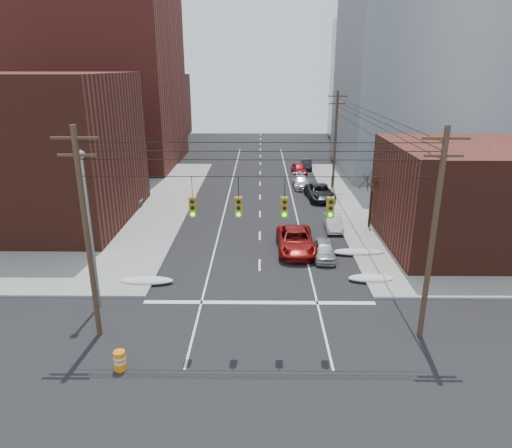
{
  "coord_description": "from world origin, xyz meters",
  "views": [
    {
      "loc": [
        0.05,
        -17.95,
        13.5
      ],
      "look_at": [
        -0.26,
        12.35,
        3.0
      ],
      "focal_mm": 32.0,
      "sensor_mm": 36.0,
      "label": 1
    }
  ],
  "objects_px": {
    "red_pickup": "(296,241)",
    "lot_car_d": "(71,205)",
    "lot_car_a": "(96,207)",
    "parked_car_e": "(299,169)",
    "parked_car_a": "(324,250)",
    "construction_barrel": "(120,360)",
    "parked_car_c": "(320,192)",
    "lot_car_b": "(116,199)",
    "parked_car_b": "(333,222)",
    "parked_car_d": "(301,182)",
    "parked_car_f": "(306,164)",
    "lot_car_c": "(71,206)"
  },
  "relations": [
    {
      "from": "parked_car_a",
      "to": "lot_car_b",
      "type": "bearing_deg",
      "value": 149.68
    },
    {
      "from": "parked_car_a",
      "to": "lot_car_c",
      "type": "distance_m",
      "value": 25.02
    },
    {
      "from": "lot_car_d",
      "to": "construction_barrel",
      "type": "xyz_separation_m",
      "value": [
        11.53,
        -23.57,
        -0.42
      ]
    },
    {
      "from": "red_pickup",
      "to": "parked_car_c",
      "type": "bearing_deg",
      "value": 75.1
    },
    {
      "from": "lot_car_b",
      "to": "lot_car_c",
      "type": "relative_size",
      "value": 1.04
    },
    {
      "from": "parked_car_e",
      "to": "lot_car_d",
      "type": "xyz_separation_m",
      "value": [
        -23.18,
        -17.88,
        0.22
      ]
    },
    {
      "from": "parked_car_c",
      "to": "lot_car_c",
      "type": "height_order",
      "value": "lot_car_c"
    },
    {
      "from": "red_pickup",
      "to": "lot_car_d",
      "type": "relative_size",
      "value": 1.33
    },
    {
      "from": "parked_car_f",
      "to": "lot_car_d",
      "type": "relative_size",
      "value": 0.87
    },
    {
      "from": "parked_car_e",
      "to": "lot_car_b",
      "type": "bearing_deg",
      "value": -148.32
    },
    {
      "from": "parked_car_d",
      "to": "construction_barrel",
      "type": "height_order",
      "value": "parked_car_d"
    },
    {
      "from": "red_pickup",
      "to": "parked_car_b",
      "type": "height_order",
      "value": "red_pickup"
    },
    {
      "from": "parked_car_d",
      "to": "lot_car_d",
      "type": "distance_m",
      "value": 25.2
    },
    {
      "from": "parked_car_e",
      "to": "lot_car_c",
      "type": "xyz_separation_m",
      "value": [
        -23.17,
        -17.92,
        0.19
      ]
    },
    {
      "from": "parked_car_c",
      "to": "lot_car_d",
      "type": "xyz_separation_m",
      "value": [
        -24.43,
        -5.64,
        0.14
      ]
    },
    {
      "from": "parked_car_b",
      "to": "parked_car_c",
      "type": "distance_m",
      "value": 9.6
    },
    {
      "from": "parked_car_d",
      "to": "parked_car_b",
      "type": "bearing_deg",
      "value": -84.39
    },
    {
      "from": "red_pickup",
      "to": "lot_car_b",
      "type": "height_order",
      "value": "red_pickup"
    },
    {
      "from": "parked_car_b",
      "to": "parked_car_c",
      "type": "relative_size",
      "value": 0.69
    },
    {
      "from": "parked_car_a",
      "to": "parked_car_c",
      "type": "distance_m",
      "value": 15.99
    },
    {
      "from": "parked_car_f",
      "to": "lot_car_c",
      "type": "relative_size",
      "value": 0.78
    },
    {
      "from": "red_pickup",
      "to": "parked_car_e",
      "type": "height_order",
      "value": "red_pickup"
    },
    {
      "from": "lot_car_b",
      "to": "lot_car_a",
      "type": "bearing_deg",
      "value": 165.81
    },
    {
      "from": "lot_car_a",
      "to": "lot_car_d",
      "type": "height_order",
      "value": "lot_car_d"
    },
    {
      "from": "lot_car_a",
      "to": "parked_car_e",
      "type": "bearing_deg",
      "value": -69.36
    },
    {
      "from": "parked_car_b",
      "to": "construction_barrel",
      "type": "bearing_deg",
      "value": -121.66
    },
    {
      "from": "parked_car_a",
      "to": "parked_car_c",
      "type": "relative_size",
      "value": 0.68
    },
    {
      "from": "parked_car_c",
      "to": "lot_car_d",
      "type": "height_order",
      "value": "lot_car_d"
    },
    {
      "from": "parked_car_c",
      "to": "lot_car_b",
      "type": "bearing_deg",
      "value": -176.01
    },
    {
      "from": "lot_car_b",
      "to": "lot_car_c",
      "type": "bearing_deg",
      "value": 130.79
    },
    {
      "from": "lot_car_b",
      "to": "lot_car_d",
      "type": "distance_m",
      "value": 4.31
    },
    {
      "from": "parked_car_c",
      "to": "parked_car_d",
      "type": "distance_m",
      "value": 5.26
    },
    {
      "from": "parked_car_a",
      "to": "parked_car_d",
      "type": "relative_size",
      "value": 0.82
    },
    {
      "from": "parked_car_f",
      "to": "lot_car_c",
      "type": "height_order",
      "value": "lot_car_c"
    },
    {
      "from": "parked_car_d",
      "to": "lot_car_c",
      "type": "distance_m",
      "value": 25.21
    },
    {
      "from": "parked_car_a",
      "to": "lot_car_b",
      "type": "height_order",
      "value": "lot_car_b"
    },
    {
      "from": "parked_car_f",
      "to": "red_pickup",
      "type": "bearing_deg",
      "value": -94.96
    },
    {
      "from": "parked_car_c",
      "to": "lot_car_a",
      "type": "height_order",
      "value": "lot_car_a"
    },
    {
      "from": "parked_car_d",
      "to": "construction_barrel",
      "type": "xyz_separation_m",
      "value": [
        -11.3,
        -34.23,
        -0.17
      ]
    },
    {
      "from": "lot_car_b",
      "to": "parked_car_e",
      "type": "bearing_deg",
      "value": -45.8
    },
    {
      "from": "parked_car_d",
      "to": "lot_car_d",
      "type": "xyz_separation_m",
      "value": [
        -22.83,
        -10.65,
        0.25
      ]
    },
    {
      "from": "parked_car_f",
      "to": "lot_car_c",
      "type": "distance_m",
      "value": 32.26
    },
    {
      "from": "parked_car_e",
      "to": "construction_barrel",
      "type": "relative_size",
      "value": 4.22
    },
    {
      "from": "parked_car_d",
      "to": "lot_car_b",
      "type": "xyz_separation_m",
      "value": [
        -19.27,
        -8.22,
        0.22
      ]
    },
    {
      "from": "parked_car_b",
      "to": "lot_car_d",
      "type": "xyz_separation_m",
      "value": [
        -24.43,
        3.95,
        0.28
      ]
    },
    {
      "from": "parked_car_f",
      "to": "lot_car_b",
      "type": "bearing_deg",
      "value": -136.36
    },
    {
      "from": "red_pickup",
      "to": "lot_car_a",
      "type": "relative_size",
      "value": 1.4
    },
    {
      "from": "parked_car_a",
      "to": "construction_barrel",
      "type": "relative_size",
      "value": 3.88
    },
    {
      "from": "parked_car_d",
      "to": "lot_car_d",
      "type": "height_order",
      "value": "lot_car_d"
    },
    {
      "from": "red_pickup",
      "to": "parked_car_d",
      "type": "xyz_separation_m",
      "value": [
        2.02,
        19.52,
        -0.17
      ]
    }
  ]
}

